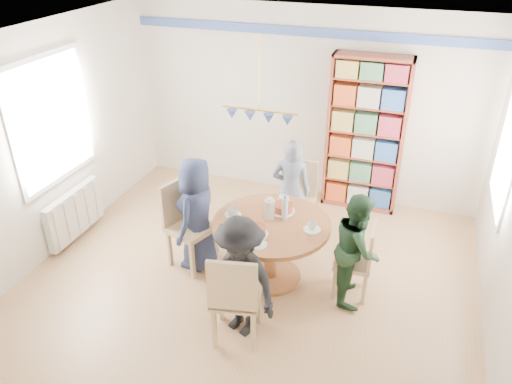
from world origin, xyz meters
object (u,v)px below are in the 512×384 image
at_px(person_far, 291,190).
at_px(bookshelf, 365,136).
at_px(chair_left, 185,220).
at_px(person_right, 357,248).
at_px(person_left, 197,214).
at_px(chair_right, 360,258).
at_px(chair_far, 298,196).
at_px(chair_near, 235,295).
at_px(dining_table, 271,237).
at_px(person_near, 240,278).
at_px(radiator, 75,213).

bearing_deg(person_far, bookshelf, -133.52).
distance_m(chair_left, person_far, 1.38).
bearing_deg(person_right, person_left, 81.75).
bearing_deg(chair_right, chair_far, 134.45).
height_order(chair_right, person_far, person_far).
bearing_deg(person_far, chair_far, -131.79).
height_order(chair_near, bookshelf, bookshelf).
relative_size(chair_far, bookshelf, 0.47).
xyz_separation_m(chair_left, chair_near, (1.02, -1.03, -0.01)).
height_order(dining_table, chair_left, chair_left).
bearing_deg(chair_near, person_near, 93.19).
xyz_separation_m(dining_table, person_near, (-0.03, -0.88, 0.09)).
xyz_separation_m(chair_left, chair_right, (2.03, 0.07, -0.10)).
height_order(radiator, chair_left, chair_left).
bearing_deg(radiator, bookshelf, 31.69).
xyz_separation_m(dining_table, chair_near, (-0.02, -1.05, 0.02)).
height_order(radiator, chair_near, chair_near).
xyz_separation_m(person_right, bookshelf, (-0.26, 2.02, 0.43)).
relative_size(chair_right, chair_near, 0.85).
xyz_separation_m(dining_table, person_left, (-0.89, -0.02, 0.13)).
relative_size(radiator, chair_left, 0.95).
bearing_deg(person_near, person_left, 155.92).
bearing_deg(chair_far, chair_right, -45.55).
bearing_deg(person_left, person_far, 140.10).
xyz_separation_m(chair_near, person_left, (-0.87, 1.04, 0.11)).
xyz_separation_m(chair_near, person_far, (-0.01, 1.96, 0.10)).
height_order(person_near, bookshelf, bookshelf).
distance_m(dining_table, chair_far, 1.01).
xyz_separation_m(person_left, person_near, (0.86, -0.87, -0.03)).
distance_m(radiator, bookshelf, 3.95).
relative_size(radiator, chair_right, 1.13).
xyz_separation_m(radiator, person_right, (3.57, 0.02, 0.28)).
distance_m(radiator, chair_right, 3.61).
distance_m(chair_near, person_near, 0.19).
height_order(chair_left, person_left, person_left).
height_order(chair_left, person_right, person_right).
height_order(dining_table, person_far, person_far).
height_order(dining_table, bookshelf, bookshelf).
height_order(dining_table, chair_near, chair_near).
xyz_separation_m(person_right, person_near, (-0.97, -0.88, 0.02)).
bearing_deg(chair_right, person_left, -178.24).
distance_m(person_far, bookshelf, 1.38).
bearing_deg(radiator, dining_table, 0.44).
bearing_deg(person_right, radiator, 81.63).
bearing_deg(person_right, bookshelf, -1.35).
height_order(person_right, person_near, person_near).
height_order(chair_far, bookshelf, bookshelf).
distance_m(chair_left, person_left, 0.19).
bearing_deg(person_left, chair_near, 42.72).
distance_m(dining_table, person_near, 0.89).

